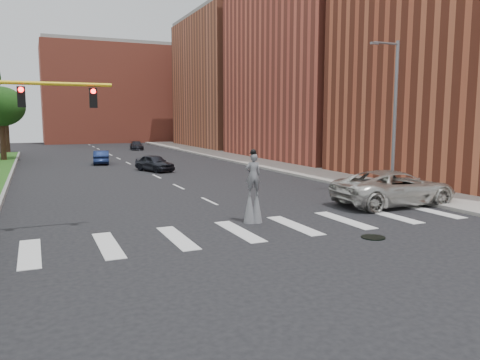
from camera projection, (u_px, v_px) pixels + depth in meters
ground_plane at (279, 234)px, 18.45m from camera, size 160.00×160.00×0.00m
median_curb at (8, 182)px, 32.40m from camera, size 0.20×60.00×0.28m
sidewalk_right at (269, 164)px, 46.12m from camera, size 5.00×90.00×0.18m
manhole at (373, 237)px, 17.84m from camera, size 0.90×0.90×0.04m
building_mid at (325, 52)px, 52.89m from camera, size 16.00×22.00×24.00m
building_far at (239, 84)px, 74.92m from camera, size 16.00×22.00×20.00m
building_backdrop at (114, 95)px, 90.43m from camera, size 26.00×14.00×18.00m
streetlight at (394, 112)px, 27.61m from camera, size 2.05×0.20×9.00m
stilt_performer at (253, 193)px, 20.26m from camera, size 0.84×0.57×3.22m
suv_crossing at (394, 188)px, 24.44m from camera, size 6.71×3.24×1.84m
car_near at (154, 163)px, 40.11m from camera, size 3.04×4.51×1.43m
car_mid at (101, 157)px, 46.52m from camera, size 2.01×4.28×1.36m
car_far at (137, 146)px, 67.55m from camera, size 2.08×4.30×1.21m
tree_6 at (1, 107)px, 47.88m from camera, size 4.79×4.79×7.77m
tree_7 at (5, 109)px, 59.29m from camera, size 4.74×4.74×7.80m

